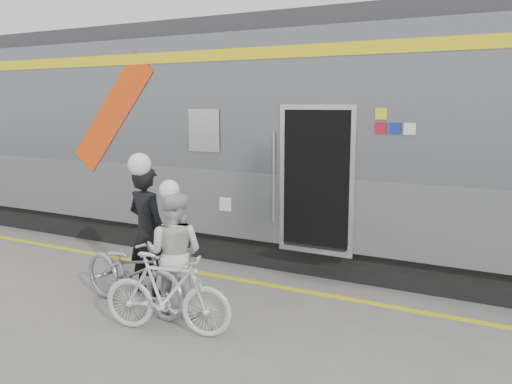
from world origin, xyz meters
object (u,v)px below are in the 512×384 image
Objects in this scene: man at (147,230)px; bicycle_right at (167,294)px; woman at (174,253)px; bicycle_left at (133,271)px.

man is 1.15× the size of bicycle_right.
woman is (0.78, -0.40, -0.13)m from man.
woman is at bearing 162.90° from man.
bicycle_left is (0.20, -0.55, -0.42)m from man.
bicycle_right is at bearing 106.00° from woman.
man is 1.51m from bicycle_right.
bicycle_left reaches higher than bicycle_right.
bicycle_left is 1.20× the size of bicycle_right.
man is 0.95× the size of bicycle_left.
bicycle_right is (1.08, -0.95, -0.44)m from man.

